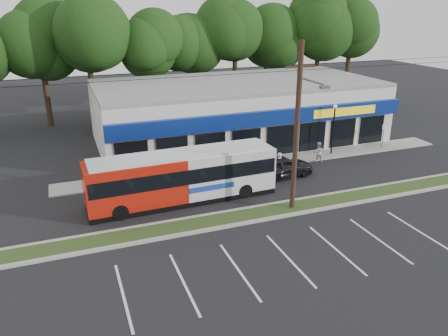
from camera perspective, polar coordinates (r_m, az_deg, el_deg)
ground at (r=25.24m, az=3.94°, el=-7.29°), size 120.00×120.00×0.00m
grass_strip at (r=26.02m, az=3.03°, el=-6.21°), size 40.00×1.60×0.12m
curb_south at (r=25.33m, az=3.80°, el=-7.00°), size 40.00×0.25×0.14m
curb_north at (r=26.71m, az=2.30°, el=-5.42°), size 40.00×0.25×0.14m
sidewalk at (r=34.64m, az=5.33°, el=0.76°), size 32.00×2.20×0.10m
strip_mall at (r=40.14m, az=1.79°, el=7.51°), size 25.00×12.55×5.30m
utility_pole at (r=25.26m, az=9.26°, el=5.72°), size 50.00×2.77×10.00m
lamp_post at (r=36.64m, az=14.13°, el=5.63°), size 0.30×0.30×4.25m
sign_post at (r=39.76m, az=20.16°, el=4.48°), size 0.45×0.10×2.23m
tree_line at (r=48.22m, az=-4.62°, el=16.63°), size 46.76×6.76×11.83m
metrobus at (r=27.48m, az=-5.42°, el=-1.00°), size 12.06×2.93×3.22m
car_dark at (r=31.72m, az=7.57°, el=0.18°), size 4.84×2.38×1.59m
pedestrian_a at (r=31.68m, az=7.14°, el=0.42°), size 0.79×0.68×1.84m
pedestrian_b at (r=35.22m, az=12.16°, el=2.05°), size 0.85×0.69×1.65m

